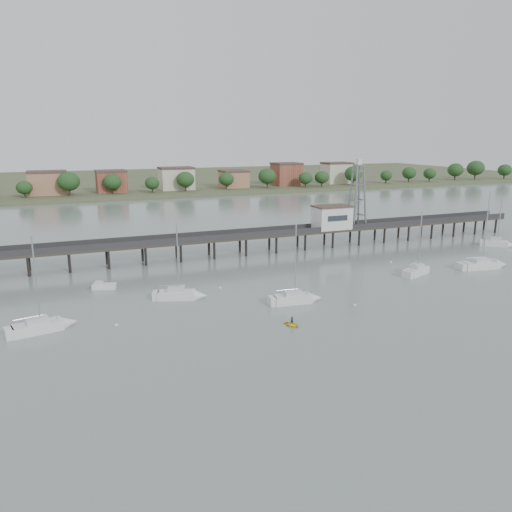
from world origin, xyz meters
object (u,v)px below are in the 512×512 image
Objects in this scene: pier at (227,238)px; sailboat_c at (419,270)px; white_tender at (103,286)px; lattice_tower at (357,196)px; yellow_dinghy at (292,326)px; sailboat_a at (48,326)px; sailboat_f at (299,298)px; sailboat_d at (487,265)px; sailboat_e at (500,244)px; sailboat_b at (184,295)px.

sailboat_c is (28.00, -26.67, -3.15)m from pier.
pier reaches higher than white_tender.
lattice_tower reaches higher than yellow_dinghy.
sailboat_f is at bearing -16.85° from sailboat_a.
sailboat_a is 5.61× the size of yellow_dinghy.
sailboat_d reaches higher than sailboat_f.
white_tender is at bearing 177.41° from sailboat_d.
lattice_tower is 3.86× the size of white_tender.
sailboat_a is at bearing -129.33° from sailboat_e.
sailboat_d is 22.16m from sailboat_e.
yellow_dinghy is at bearing -32.25° from sailboat_a.
sailboat_a is at bearing -98.78° from white_tender.
sailboat_e is at bearing -1.38° from sailboat_c.
sailboat_c is at bearing 18.93° from sailboat_f.
sailboat_a is 63.15m from sailboat_c.
sailboat_c is at bearing 6.70° from white_tender.
sailboat_a is 3.31× the size of white_tender.
sailboat_e reaches higher than pier.
lattice_tower reaches higher than sailboat_d.
sailboat_b is at bearing 101.16° from yellow_dinghy.
sailboat_b reaches higher than sailboat_e.
sailboat_d is at bearing -68.25° from lattice_tower.
sailboat_e is at bearing 22.85° from sailboat_f.
white_tender is at bearing 107.61° from yellow_dinghy.
sailboat_e is (28.96, -14.91, -10.45)m from lattice_tower.
sailboat_a is at bearing -155.29° from lattice_tower.
sailboat_b reaches higher than sailboat_c.
sailboat_b is at bearing 3.74° from sailboat_a.
sailboat_f is (-27.72, -6.28, -0.00)m from sailboat_c.
sailboat_b is 1.02× the size of sailboat_c.
sailboat_b is 17.82m from sailboat_f.
sailboat_c is 0.98× the size of sailboat_f.
pier is at bearing 75.93° from sailboat_b.
sailboat_c is 3.07× the size of white_tender.
sailboat_e reaches higher than yellow_dinghy.
sailboat_d is 6.55× the size of yellow_dinghy.
sailboat_a is 35.39m from sailboat_f.
sailboat_d is at bearing -11.32° from sailboat_a.
sailboat_d is 1.23× the size of sailboat_f.
lattice_tower is 1.36× the size of sailboat_e.
pier is at bearing -180.00° from lattice_tower.
pier is 33.11m from sailboat_f.
lattice_tower is at bearing 26.71° from yellow_dinghy.
sailboat_b reaches higher than yellow_dinghy.
sailboat_b is 58.40m from sailboat_d.
white_tender is (-26.59, -14.67, -3.35)m from pier.
sailboat_d is 70.68m from white_tender.
sailboat_d is at bearing 12.48° from sailboat_f.
lattice_tower is at bearing -165.91° from sailboat_e.
sailboat_c is at bearing -43.61° from pier.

